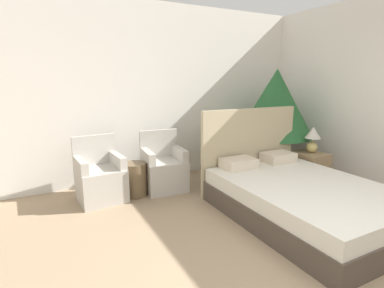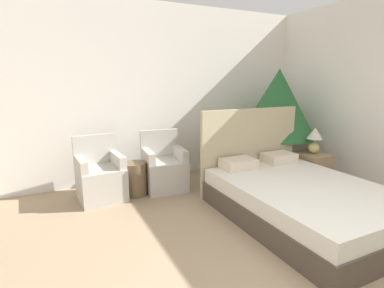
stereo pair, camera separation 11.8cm
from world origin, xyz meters
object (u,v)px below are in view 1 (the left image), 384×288
at_px(armchair_near_window_left, 101,180).
at_px(table_lamp, 313,137).
at_px(bed, 300,196).
at_px(potted_palm, 276,105).
at_px(armchair_near_window_right, 164,170).
at_px(nightstand, 310,168).
at_px(side_table, 135,179).

distance_m(armchair_near_window_left, table_lamp, 3.33).
xyz_separation_m(bed, table_lamp, (1.07, 0.80, 0.51)).
bearing_deg(potted_palm, table_lamp, -80.08).
height_order(armchair_near_window_right, potted_palm, potted_palm).
relative_size(potted_palm, nightstand, 3.54).
xyz_separation_m(table_lamp, side_table, (-2.69, 0.81, -0.53)).
distance_m(table_lamp, side_table, 2.86).
distance_m(armchair_near_window_right, side_table, 0.49).
bearing_deg(table_lamp, bed, -143.49).
xyz_separation_m(bed, side_table, (-1.62, 1.60, -0.02)).
distance_m(bed, armchair_near_window_left, 2.68).
bearing_deg(armchair_near_window_left, bed, -42.68).
bearing_deg(table_lamp, potted_palm, 99.92).
relative_size(bed, table_lamp, 5.41).
xyz_separation_m(armchair_near_window_left, table_lamp, (3.17, -0.88, 0.48)).
distance_m(nightstand, table_lamp, 0.51).
xyz_separation_m(bed, potted_palm, (0.94, 1.54, 0.97)).
bearing_deg(table_lamp, armchair_near_window_left, 164.58).
height_order(potted_palm, table_lamp, potted_palm).
height_order(bed, armchair_near_window_left, bed).
bearing_deg(potted_palm, armchair_near_window_right, 176.38).
bearing_deg(nightstand, table_lamp, 37.64).
bearing_deg(bed, potted_palm, 58.46).
distance_m(bed, side_table, 2.28).
bearing_deg(nightstand, bed, -143.51).
height_order(potted_palm, side_table, potted_palm).
distance_m(potted_palm, nightstand, 1.24).
bearing_deg(armchair_near_window_left, table_lamp, -19.58).
bearing_deg(table_lamp, side_table, 163.34).
relative_size(bed, side_table, 4.57).
bearing_deg(potted_palm, nightstand, -82.01).
bearing_deg(armchair_near_window_right, side_table, -167.48).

